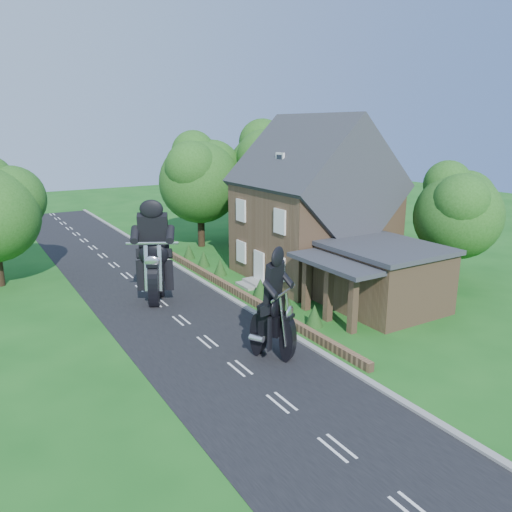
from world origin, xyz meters
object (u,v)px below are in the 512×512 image
garden_wall (237,291)px  house (313,209)px  motorcycle_lead (273,342)px  annex (381,276)px  motorcycle_follow (156,288)px

garden_wall → house: 7.52m
house → motorcycle_lead: house is taller
garden_wall → motorcycle_lead: 8.30m
garden_wall → motorcycle_lead: size_ratio=14.13×
house → garden_wall: bearing=-170.8°
annex → motorcycle_follow: size_ratio=3.81×
house → motorcycle_follow: size_ratio=5.54×
motorcycle_lead → motorcycle_follow: (-1.79, 9.04, 0.14)m
garden_wall → annex: (5.57, -5.80, 1.57)m
motorcycle_follow → motorcycle_lead: bearing=129.7°
annex → motorcycle_lead: size_ratio=4.53×
motorcycle_follow → garden_wall: bearing=-166.5°
motorcycle_lead → motorcycle_follow: motorcycle_follow is taller
motorcycle_lead → motorcycle_follow: bearing=-109.9°
house → motorcycle_lead: (-8.81, -8.86, -3.62)m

